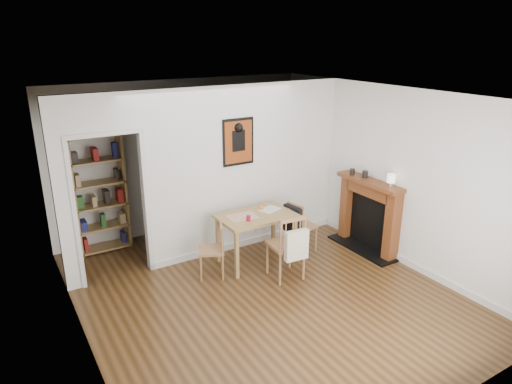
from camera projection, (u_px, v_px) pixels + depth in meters
ground at (262, 291)px, 6.16m from camera, size 5.20×5.20×0.00m
room_shell at (221, 174)px, 6.87m from camera, size 5.20×5.20×5.20m
dining_table at (256, 221)px, 6.76m from camera, size 1.12×0.71×0.76m
chair_left at (211, 251)px, 6.44m from camera, size 0.53×0.53×0.79m
chair_right at (301, 226)px, 7.19m from camera, size 0.52×0.47×0.83m
chair_front at (286, 245)px, 6.37m from camera, size 0.53×0.59×0.98m
bookshelf at (99, 194)px, 7.07m from camera, size 0.80×0.32×1.90m
fireplace at (369, 212)px, 7.22m from camera, size 0.45×1.25×1.16m
red_glass at (248, 218)px, 6.50m from camera, size 0.06×0.06×0.08m
orange_fruit at (261, 208)px, 6.90m from camera, size 0.08×0.08×0.08m
placemat at (242, 217)px, 6.65m from camera, size 0.44×0.34×0.00m
notebook at (270, 210)px, 6.91m from camera, size 0.36×0.31×0.02m
mantel_lamp at (391, 179)px, 6.66m from camera, size 0.13×0.13×0.20m
ceramic_jar_a at (365, 174)px, 7.13m from camera, size 0.09×0.09×0.11m
ceramic_jar_b at (352, 172)px, 7.27m from camera, size 0.08×0.08×0.10m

